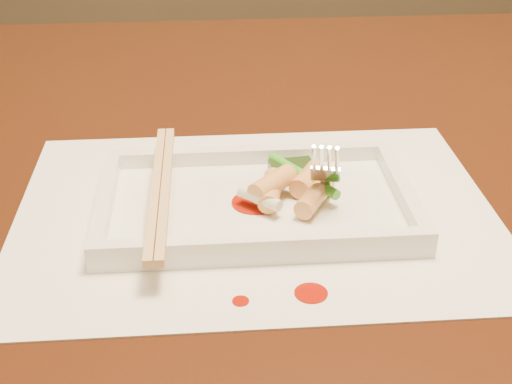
{
  "coord_description": "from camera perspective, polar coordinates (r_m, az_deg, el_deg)",
  "views": [
    {
      "loc": [
        -0.08,
        -0.62,
        1.06
      ],
      "look_at": [
        -0.04,
        -0.11,
        0.77
      ],
      "focal_mm": 50.0,
      "sensor_mm": 36.0,
      "label": 1
    }
  ],
  "objects": [
    {
      "name": "fork",
      "position": [
        0.59,
        6.75,
        6.58
      ],
      "size": [
        0.09,
        0.1,
        0.14
      ],
      "primitive_type": null,
      "color": "silver",
      "rests_on": "plate_base"
    },
    {
      "name": "scallion_white",
      "position": [
        0.58,
        0.31,
        -0.51
      ],
      "size": [
        0.04,
        0.03,
        0.01
      ],
      "primitive_type": "cylinder",
      "rotation": [
        1.57,
        0.0,
        0.83
      ],
      "color": "#EAEACC",
      "rests_on": "plate_base"
    },
    {
      "name": "table",
      "position": [
        0.75,
        2.4,
        -3.52
      ],
      "size": [
        1.4,
        0.9,
        0.75
      ],
      "color": "black",
      "rests_on": "ground"
    },
    {
      "name": "rice_cake_3",
      "position": [
        0.61,
        4.17,
        1.04
      ],
      "size": [
        0.04,
        0.04,
        0.02
      ],
      "primitive_type": "cylinder",
      "rotation": [
        1.57,
        0.0,
        2.62
      ],
      "color": "#EFBC6F",
      "rests_on": "plate_base"
    },
    {
      "name": "rice_cake_1",
      "position": [
        0.59,
        1.21,
        0.15
      ],
      "size": [
        0.03,
        0.05,
        0.02
      ],
      "primitive_type": "cylinder",
      "rotation": [
        1.57,
        0.0,
        2.95
      ],
      "color": "#EFBC6F",
      "rests_on": "plate_base"
    },
    {
      "name": "rice_cake_2",
      "position": [
        0.59,
        1.33,
        0.67
      ],
      "size": [
        0.04,
        0.05,
        0.02
      ],
      "primitive_type": "cylinder",
      "rotation": [
        1.57,
        0.0,
        2.39
      ],
      "color": "#EFBC6F",
      "rests_on": "plate_base"
    },
    {
      "name": "chopstick_b",
      "position": [
        0.59,
        -7.23,
        0.36
      ],
      "size": [
        0.01,
        0.21,
        0.01
      ],
      "primitive_type": "cube",
      "rotation": [
        0.0,
        0.0,
        -0.01
      ],
      "color": "tan",
      "rests_on": "plate_rim_near"
    },
    {
      "name": "plate_rim_right",
      "position": [
        0.61,
        11.65,
        0.2
      ],
      "size": [
        0.01,
        0.14,
        0.01
      ],
      "primitive_type": "cube",
      "color": "white",
      "rests_on": "plate_base"
    },
    {
      "name": "rice_cake_0",
      "position": [
        0.58,
        4.71,
        -0.36
      ],
      "size": [
        0.04,
        0.05,
        0.02
      ],
      "primitive_type": "cylinder",
      "rotation": [
        1.57,
        0.0,
        2.62
      ],
      "color": "#EFBC6F",
      "rests_on": "plate_base"
    },
    {
      "name": "plate_rim_far",
      "position": [
        0.66,
        -0.5,
        2.98
      ],
      "size": [
        0.26,
        0.01,
        0.01
      ],
      "primitive_type": "cube",
      "color": "white",
      "rests_on": "plate_base"
    },
    {
      "name": "chopstick_a",
      "position": [
        0.59,
        -8.01,
        0.33
      ],
      "size": [
        0.01,
        0.21,
        0.01
      ],
      "primitive_type": "cube",
      "rotation": [
        0.0,
        0.0,
        -0.01
      ],
      "color": "tan",
      "rests_on": "plate_rim_near"
    },
    {
      "name": "sauce_blob_0",
      "position": [
        0.59,
        -0.11,
        -0.83
      ],
      "size": [
        0.04,
        0.04,
        0.0
      ],
      "primitive_type": "cylinder",
      "color": "#9C1204",
      "rests_on": "plate_base"
    },
    {
      "name": "veg_piece",
      "position": [
        0.63,
        2.9,
        1.74
      ],
      "size": [
        0.04,
        0.03,
        0.01
      ],
      "primitive_type": "cube",
      "rotation": [
        0.0,
        0.0,
        0.11
      ],
      "color": "black",
      "rests_on": "plate_base"
    },
    {
      "name": "placemat",
      "position": [
        0.6,
        0.0,
        -1.55
      ],
      "size": [
        0.4,
        0.3,
        0.0
      ],
      "primitive_type": "cube",
      "color": "white",
      "rests_on": "table"
    },
    {
      "name": "scallion_green",
      "position": [
        0.61,
        3.79,
        1.33
      ],
      "size": [
        0.05,
        0.08,
        0.01
      ],
      "primitive_type": "cylinder",
      "rotation": [
        1.57,
        0.0,
        0.57
      ],
      "color": "#2E9918",
      "rests_on": "plate_base"
    },
    {
      "name": "plate_rim_near",
      "position": [
        0.53,
        0.62,
        -4.27
      ],
      "size": [
        0.26,
        0.01,
        0.01
      ],
      "primitive_type": "cube",
      "color": "white",
      "rests_on": "plate_base"
    },
    {
      "name": "sauce_splatter_a",
      "position": [
        0.51,
        4.43,
        -8.07
      ],
      "size": [
        0.02,
        0.02,
        0.0
      ],
      "primitive_type": "cylinder",
      "color": "#9C1204",
      "rests_on": "placemat"
    },
    {
      "name": "plate_rim_left",
      "position": [
        0.6,
        -11.97,
        -0.71
      ],
      "size": [
        0.01,
        0.14,
        0.01
      ],
      "primitive_type": "cube",
      "color": "white",
      "rests_on": "plate_base"
    },
    {
      "name": "sauce_splatter_b",
      "position": [
        0.5,
        -1.24,
        -8.71
      ],
      "size": [
        0.01,
        0.01,
        0.0
      ],
      "primitive_type": "cylinder",
      "color": "#9C1204",
      "rests_on": "placemat"
    },
    {
      "name": "plate_base",
      "position": [
        0.6,
        0.0,
        -1.17
      ],
      "size": [
        0.26,
        0.16,
        0.01
      ],
      "primitive_type": "cube",
      "color": "white",
      "rests_on": "placemat"
    }
  ]
}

